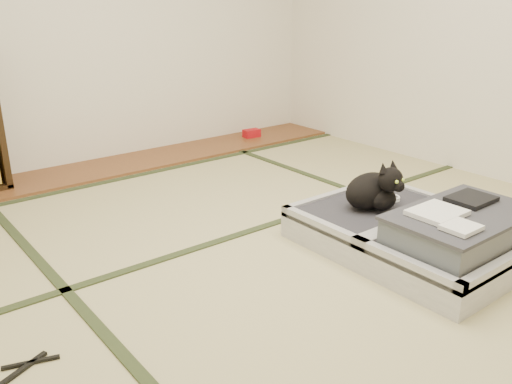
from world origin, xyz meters
TOP-DOWN VIEW (x-y plane):
  - floor at (0.00, 0.00)m, footprint 4.50×4.50m
  - wood_strip at (0.00, 2.00)m, footprint 4.00×0.50m
  - red_item at (1.33, 2.03)m, footprint 0.16×0.10m
  - tatami_borders at (0.00, 0.49)m, footprint 4.00×4.50m
  - suitcase at (0.56, -0.35)m, footprint 0.82×1.09m
  - cat at (0.54, -0.06)m, footprint 0.36×0.37m
  - cable_coil at (0.72, -0.03)m, footprint 0.11×0.11m

SIDE VIEW (x-z plane):
  - floor at x=0.00m, z-range 0.00..0.00m
  - tatami_borders at x=0.00m, z-range 0.00..0.01m
  - wood_strip at x=0.00m, z-range 0.00..0.02m
  - red_item at x=1.33m, z-range 0.02..0.09m
  - suitcase at x=0.56m, z-range -0.05..0.27m
  - cable_coil at x=0.72m, z-range 0.16..0.18m
  - cat at x=0.54m, z-range 0.12..0.41m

